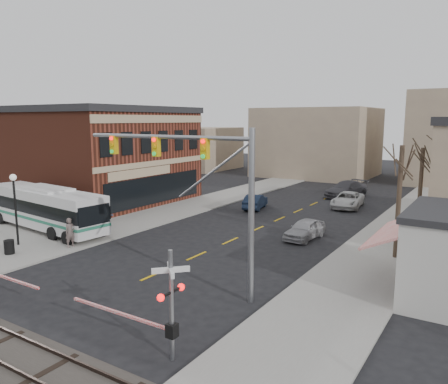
# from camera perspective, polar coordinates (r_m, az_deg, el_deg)

# --- Properties ---
(ground) EXTENTS (160.00, 160.00, 0.00)m
(ground) POSITION_cam_1_polar(r_m,az_deg,el_deg) (23.05, -12.58, -12.01)
(ground) COLOR black
(ground) RESTS_ON ground
(sidewalk_west) EXTENTS (5.00, 60.00, 0.12)m
(sidewalk_west) POSITION_cam_1_polar(r_m,az_deg,el_deg) (43.75, -2.93, -1.49)
(sidewalk_west) COLOR gray
(sidewalk_west) RESTS_ON ground
(sidewalk_east) EXTENTS (5.00, 60.00, 0.12)m
(sidewalk_east) POSITION_cam_1_polar(r_m,az_deg,el_deg) (36.48, 22.32, -4.40)
(sidewalk_east) COLOR gray
(sidewalk_east) RESTS_ON ground
(brick_building) EXTENTS (30.40, 15.40, 9.60)m
(brick_building) POSITION_cam_1_polar(r_m,az_deg,el_deg) (52.61, -21.42, 4.94)
(brick_building) COLOR maroon
(brick_building) RESTS_ON ground
(tree_east_a) EXTENTS (0.28, 0.28, 6.75)m
(tree_east_a) POSITION_cam_1_polar(r_m,az_deg,el_deg) (27.90, 21.85, -1.25)
(tree_east_a) COLOR #382B21
(tree_east_a) RESTS_ON sidewalk_east
(tree_east_b) EXTENTS (0.28, 0.28, 6.30)m
(tree_east_b) POSITION_cam_1_polar(r_m,az_deg,el_deg) (33.74, 24.22, -0.04)
(tree_east_b) COLOR #382B21
(tree_east_b) RESTS_ON sidewalk_east
(tree_east_c) EXTENTS (0.28, 0.28, 7.20)m
(tree_east_c) POSITION_cam_1_polar(r_m,az_deg,el_deg) (41.53, 26.15, 2.08)
(tree_east_c) COLOR #382B21
(tree_east_c) RESTS_ON sidewalk_east
(transit_bus) EXTENTS (12.49, 3.93, 3.16)m
(transit_bus) POSITION_cam_1_polar(r_m,az_deg,el_deg) (35.59, -22.31, -1.89)
(transit_bus) COLOR silver
(transit_bus) RESTS_ON ground
(traffic_signal_mast) EXTENTS (10.16, 0.30, 8.00)m
(traffic_signal_mast) POSITION_cam_1_polar(r_m,az_deg,el_deg) (20.81, -3.11, 2.27)
(traffic_signal_mast) COLOR gray
(traffic_signal_mast) RESTS_ON ground
(rr_crossing_east) EXTENTS (5.60, 1.36, 4.00)m
(rr_crossing_east) POSITION_cam_1_polar(r_m,az_deg,el_deg) (15.90, -8.10, -14.29)
(rr_crossing_east) COLOR gray
(rr_crossing_east) RESTS_ON ground
(street_lamp) EXTENTS (0.44, 0.44, 4.74)m
(street_lamp) POSITION_cam_1_polar(r_m,az_deg,el_deg) (31.61, -25.69, -0.37)
(street_lamp) COLOR black
(street_lamp) RESTS_ON sidewalk_west
(trash_bin) EXTENTS (0.60, 0.60, 0.87)m
(trash_bin) POSITION_cam_1_polar(r_m,az_deg,el_deg) (30.29, -26.25, -6.45)
(trash_bin) COLOR black
(trash_bin) RESTS_ON sidewalk_west
(car_a) EXTENTS (1.99, 4.23, 1.40)m
(car_a) POSITION_cam_1_polar(r_m,az_deg,el_deg) (31.44, 10.51, -4.79)
(car_a) COLOR #9F9FA3
(car_a) RESTS_ON ground
(car_b) EXTENTS (2.39, 4.39, 1.37)m
(car_b) POSITION_cam_1_polar(r_m,az_deg,el_deg) (41.39, 4.10, -1.24)
(car_b) COLOR #192740
(car_b) RESTS_ON ground
(car_c) EXTENTS (2.95, 5.53, 1.48)m
(car_c) POSITION_cam_1_polar(r_m,az_deg,el_deg) (43.43, 15.86, -1.01)
(car_c) COLOR silver
(car_c) RESTS_ON ground
(car_d) EXTENTS (3.97, 6.37, 1.72)m
(car_d) POSITION_cam_1_polar(r_m,az_deg,el_deg) (49.31, 15.64, 0.36)
(car_d) COLOR #454449
(car_d) RESTS_ON ground
(pedestrian_near) EXTENTS (0.57, 0.77, 1.92)m
(pedestrian_near) POSITION_cam_1_polar(r_m,az_deg,el_deg) (30.22, -19.44, -5.01)
(pedestrian_near) COLOR #63524F
(pedestrian_near) RESTS_ON sidewalk_west
(pedestrian_far) EXTENTS (0.93, 0.96, 1.56)m
(pedestrian_far) POSITION_cam_1_polar(r_m,az_deg,el_deg) (35.20, -14.87, -3.09)
(pedestrian_far) COLOR #3A4966
(pedestrian_far) RESTS_ON sidewalk_west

